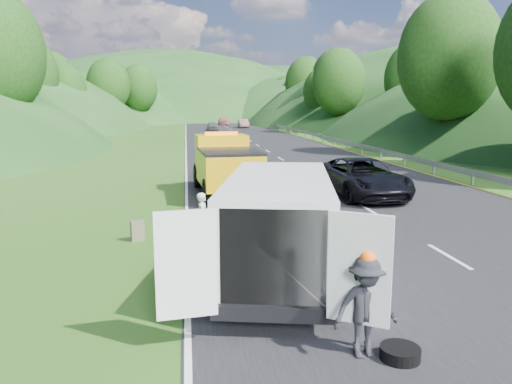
{
  "coord_description": "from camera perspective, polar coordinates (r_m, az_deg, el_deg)",
  "views": [
    {
      "loc": [
        -3.84,
        -13.92,
        4.03
      ],
      "look_at": [
        -1.73,
        1.27,
        1.3
      ],
      "focal_mm": 35.0,
      "sensor_mm": 36.0,
      "label": 1
    }
  ],
  "objects": [
    {
      "name": "ground",
      "position": [
        14.99,
        7.26,
        -5.59
      ],
      "size": [
        320.0,
        320.0,
        0.0
      ],
      "primitive_type": "plane",
      "color": "#38661E",
      "rests_on": "ground"
    },
    {
      "name": "road_surface",
      "position": [
        54.5,
        -0.7,
        5.86
      ],
      "size": [
        14.0,
        200.0,
        0.02
      ],
      "primitive_type": "cube",
      "color": "black",
      "rests_on": "ground"
    },
    {
      "name": "guardrail",
      "position": [
        68.02,
        4.11,
        6.67
      ],
      "size": [
        0.06,
        140.0,
        1.52
      ],
      "primitive_type": "cube",
      "color": "gray",
      "rests_on": "ground"
    },
    {
      "name": "tree_line_left",
      "position": [
        75.56,
        -19.62,
        6.46
      ],
      "size": [
        14.0,
        140.0,
        14.0
      ],
      "primitive_type": null,
      "color": "#2B5318",
      "rests_on": "ground"
    },
    {
      "name": "tree_line_right",
      "position": [
        78.74,
        12.1,
        6.94
      ],
      "size": [
        14.0,
        140.0,
        14.0
      ],
      "primitive_type": null,
      "color": "#2B5318",
      "rests_on": "ground"
    },
    {
      "name": "hills_backdrop",
      "position": [
        149.03,
        -3.99,
        8.52
      ],
      "size": [
        201.0,
        288.6,
        44.0
      ],
      "primitive_type": null,
      "color": "#2D5B23",
      "rests_on": "ground"
    },
    {
      "name": "tow_truck",
      "position": [
        22.26,
        -3.53,
        3.13
      ],
      "size": [
        2.8,
        6.52,
        2.74
      ],
      "rotation": [
        0.0,
        0.0,
        0.07
      ],
      "color": "black",
      "rests_on": "ground"
    },
    {
      "name": "white_van",
      "position": [
        11.36,
        2.63,
        -3.42
      ],
      "size": [
        4.34,
        7.31,
        2.43
      ],
      "rotation": [
        0.0,
        0.0,
        -0.22
      ],
      "color": "black",
      "rests_on": "ground"
    },
    {
      "name": "woman",
      "position": [
        14.75,
        -6.01,
        -5.82
      ],
      "size": [
        0.44,
        0.57,
        1.48
      ],
      "primitive_type": "imported",
      "rotation": [
        0.0,
        0.0,
        1.48
      ],
      "color": "silver",
      "rests_on": "ground"
    },
    {
      "name": "child",
      "position": [
        14.14,
        -2.0,
        -6.47
      ],
      "size": [
        0.6,
        0.59,
        0.98
      ],
      "primitive_type": "imported",
      "rotation": [
        0.0,
        0.0,
        -0.7
      ],
      "color": "tan",
      "rests_on": "ground"
    },
    {
      "name": "worker",
      "position": [
        8.65,
        12.19,
        -17.91
      ],
      "size": [
        1.11,
        0.7,
        1.65
      ],
      "primitive_type": "imported",
      "rotation": [
        0.0,
        0.0,
        0.08
      ],
      "color": "black",
      "rests_on": "ground"
    },
    {
      "name": "suitcase",
      "position": [
        15.23,
        -13.4,
        -4.32
      ],
      "size": [
        0.43,
        0.33,
        0.62
      ],
      "primitive_type": "cube",
      "rotation": [
        0.0,
        0.0,
        0.34
      ],
      "color": "#565440",
      "rests_on": "ground"
    },
    {
      "name": "spare_tire",
      "position": [
        8.69,
        16.1,
        -17.97
      ],
      "size": [
        0.64,
        0.64,
        0.2
      ],
      "primitive_type": "cylinder",
      "color": "black",
      "rests_on": "ground"
    },
    {
      "name": "passing_suv",
      "position": [
        22.4,
        11.92,
        -0.49
      ],
      "size": [
        3.05,
        6.05,
        1.64
      ],
      "primitive_type": "imported",
      "rotation": [
        0.0,
        0.0,
        0.06
      ],
      "color": "black",
      "rests_on": "ground"
    },
    {
      "name": "dist_car_a",
      "position": [
        74.27,
        -4.98,
        6.94
      ],
      "size": [
        1.63,
        4.05,
        1.38
      ],
      "primitive_type": "imported",
      "color": "#444549",
      "rests_on": "ground"
    },
    {
      "name": "dist_car_b",
      "position": [
        83.98,
        -1.46,
        7.34
      ],
      "size": [
        1.52,
        4.37,
        1.44
      ],
      "primitive_type": "imported",
      "color": "brown",
      "rests_on": "ground"
    },
    {
      "name": "dist_car_c",
      "position": [
        96.55,
        -3.68,
        7.68
      ],
      "size": [
        2.02,
        4.98,
        1.44
      ],
      "primitive_type": "imported",
      "color": "#A25451",
      "rests_on": "ground"
    },
    {
      "name": "dist_car_d",
      "position": [
        124.01,
        -4.25,
        8.2
      ],
      "size": [
        1.63,
        4.05,
        1.38
      ],
      "primitive_type": "imported",
      "color": "#386368",
      "rests_on": "ground"
    }
  ]
}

